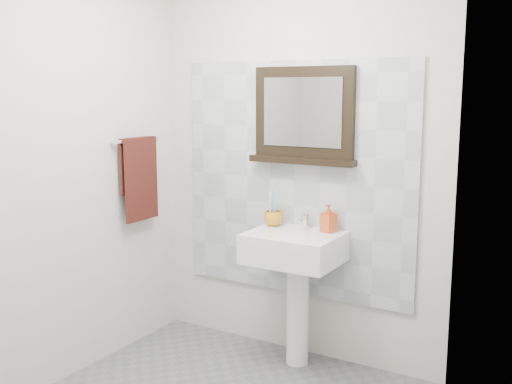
% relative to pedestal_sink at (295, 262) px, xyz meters
% --- Properties ---
extents(back_wall, '(2.00, 0.01, 2.50)m').
position_rel_pedestal_sink_xyz_m(back_wall, '(-0.11, 0.23, 0.57)').
color(back_wall, beige).
rests_on(back_wall, ground).
extents(left_wall, '(0.01, 2.20, 2.50)m').
position_rel_pedestal_sink_xyz_m(left_wall, '(-1.11, -0.87, 0.57)').
color(left_wall, beige).
rests_on(left_wall, ground).
extents(right_wall, '(0.01, 2.20, 2.50)m').
position_rel_pedestal_sink_xyz_m(right_wall, '(0.89, -0.87, 0.57)').
color(right_wall, beige).
rests_on(right_wall, ground).
extents(splashback, '(1.60, 0.02, 1.50)m').
position_rel_pedestal_sink_xyz_m(splashback, '(-0.11, 0.21, 0.47)').
color(splashback, '#AAB4B8').
rests_on(splashback, back_wall).
extents(pedestal_sink, '(0.55, 0.44, 0.96)m').
position_rel_pedestal_sink_xyz_m(pedestal_sink, '(0.00, 0.00, 0.00)').
color(pedestal_sink, white).
rests_on(pedestal_sink, ground).
extents(toothbrush_cup, '(0.13, 0.13, 0.09)m').
position_rel_pedestal_sink_xyz_m(toothbrush_cup, '(-0.21, 0.10, 0.23)').
color(toothbrush_cup, orange).
rests_on(toothbrush_cup, pedestal_sink).
extents(toothbrushes, '(0.05, 0.04, 0.21)m').
position_rel_pedestal_sink_xyz_m(toothbrushes, '(-0.21, 0.10, 0.31)').
color(toothbrushes, white).
rests_on(toothbrushes, toothbrush_cup).
extents(soap_dispenser, '(0.10, 0.10, 0.17)m').
position_rel_pedestal_sink_xyz_m(soap_dispenser, '(0.17, 0.12, 0.27)').
color(soap_dispenser, red).
rests_on(soap_dispenser, pedestal_sink).
extents(framed_mirror, '(0.70, 0.11, 0.60)m').
position_rel_pedestal_sink_xyz_m(framed_mirror, '(-0.04, 0.19, 0.87)').
color(framed_mirror, black).
rests_on(framed_mirror, back_wall).
extents(towel_bar, '(0.07, 0.40, 0.03)m').
position_rel_pedestal_sink_xyz_m(towel_bar, '(-1.06, -0.20, 0.72)').
color(towel_bar, silver).
rests_on(towel_bar, left_wall).
extents(hand_towel, '(0.06, 0.30, 0.55)m').
position_rel_pedestal_sink_xyz_m(hand_towel, '(-1.05, -0.20, 0.50)').
color(hand_towel, '#36130F').
rests_on(hand_towel, towel_bar).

